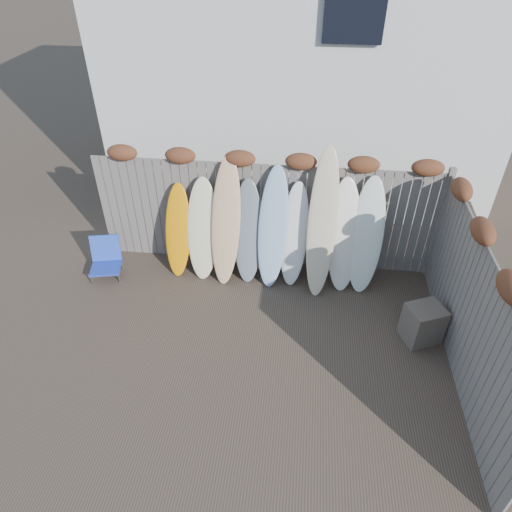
# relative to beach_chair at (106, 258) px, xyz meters

# --- Properties ---
(ground) EXTENTS (80.00, 80.00, 0.00)m
(ground) POSITION_rel_beach_chair_xyz_m (2.80, -1.72, -0.32)
(ground) COLOR #493A2D
(back_fence) EXTENTS (6.05, 0.28, 2.24)m
(back_fence) POSITION_rel_beach_chair_xyz_m (2.86, 0.67, 0.86)
(back_fence) COLOR slate
(back_fence) RESTS_ON ground
(right_fence) EXTENTS (0.28, 4.40, 2.24)m
(right_fence) POSITION_rel_beach_chair_xyz_m (5.79, -1.47, 0.82)
(right_fence) COLOR slate
(right_fence) RESTS_ON ground
(house) EXTENTS (8.50, 5.50, 6.33)m
(house) POSITION_rel_beach_chair_xyz_m (3.30, 4.78, 2.88)
(house) COLOR silver
(house) RESTS_ON ground
(beach_chair) EXTENTS (0.63, 0.66, 0.70)m
(beach_chair) POSITION_rel_beach_chair_xyz_m (0.00, 0.00, 0.00)
(beach_chair) COLOR #233EB1
(beach_chair) RESTS_ON ground
(wooden_crate) EXTENTS (0.66, 0.62, 0.62)m
(wooden_crate) POSITION_rel_beach_chair_xyz_m (5.42, -1.02, -0.02)
(wooden_crate) COLOR #50493C
(wooden_crate) RESTS_ON ground
(lattice_panel) EXTENTS (0.12, 1.27, 1.90)m
(lattice_panel) POSITION_rel_beach_chair_xyz_m (5.88, -0.63, 0.62)
(lattice_panel) COLOR brown
(lattice_panel) RESTS_ON ground
(surfboard_0) EXTENTS (0.51, 0.63, 1.65)m
(surfboard_0) POSITION_rel_beach_chair_xyz_m (1.31, 0.28, 0.50)
(surfboard_0) COLOR #FF9706
(surfboard_0) RESTS_ON ground
(surfboard_1) EXTENTS (0.55, 0.64, 1.79)m
(surfboard_1) POSITION_rel_beach_chair_xyz_m (1.77, 0.27, 0.57)
(surfboard_1) COLOR beige
(surfboard_1) RESTS_ON ground
(surfboard_2) EXTENTS (0.58, 0.82, 2.19)m
(surfboard_2) POSITION_rel_beach_chair_xyz_m (2.19, 0.25, 0.77)
(surfboard_2) COLOR #F9AF87
(surfboard_2) RESTS_ON ground
(surfboard_3) EXTENTS (0.54, 0.68, 1.80)m
(surfboard_3) POSITION_rel_beach_chair_xyz_m (2.56, 0.28, 0.57)
(surfboard_3) COLOR slate
(surfboard_3) RESTS_ON ground
(surfboard_4) EXTENTS (0.58, 0.78, 2.07)m
(surfboard_4) POSITION_rel_beach_chair_xyz_m (3.00, 0.24, 0.71)
(surfboard_4) COLOR #9DBFE6
(surfboard_4) RESTS_ON ground
(surfboard_5) EXTENTS (0.52, 0.68, 1.79)m
(surfboard_5) POSITION_rel_beach_chair_xyz_m (3.37, 0.29, 0.57)
(surfboard_5) COLOR white
(surfboard_5) RESTS_ON ground
(surfboard_6) EXTENTS (0.53, 0.88, 2.46)m
(surfboard_6) POSITION_rel_beach_chair_xyz_m (3.81, 0.16, 0.90)
(surfboard_6) COLOR beige
(surfboard_6) RESTS_ON ground
(surfboard_7) EXTENTS (0.61, 0.74, 1.92)m
(surfboard_7) POSITION_rel_beach_chair_xyz_m (4.20, 0.26, 0.64)
(surfboard_7) COLOR white
(surfboard_7) RESTS_ON ground
(surfboard_8) EXTENTS (0.60, 0.74, 1.96)m
(surfboard_8) POSITION_rel_beach_chair_xyz_m (4.58, 0.26, 0.66)
(surfboard_8) COLOR white
(surfboard_8) RESTS_ON ground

